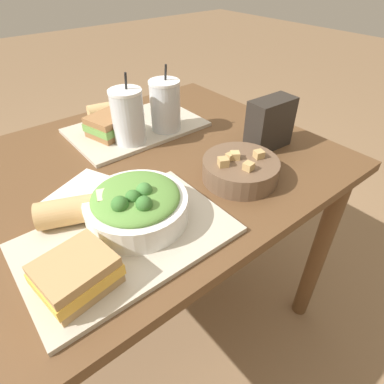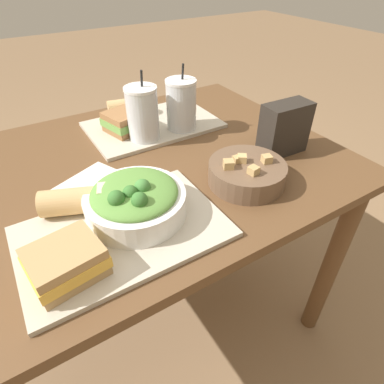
% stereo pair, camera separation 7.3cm
% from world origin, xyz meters
% --- Properties ---
extents(ground_plane, '(12.00, 12.00, 0.00)m').
position_xyz_m(ground_plane, '(0.00, 0.00, 0.00)').
color(ground_plane, '#846647').
extents(dining_table, '(1.19, 0.87, 0.76)m').
position_xyz_m(dining_table, '(0.00, 0.00, 0.65)').
color(dining_table, brown).
rests_on(dining_table, ground_plane).
extents(tray_near, '(0.43, 0.28, 0.01)m').
position_xyz_m(tray_near, '(-0.14, -0.24, 0.76)').
color(tray_near, '#BCB29E').
rests_on(tray_near, dining_table).
extents(tray_far, '(0.43, 0.28, 0.01)m').
position_xyz_m(tray_far, '(0.15, 0.19, 0.76)').
color(tray_far, '#BCB29E').
rests_on(tray_far, dining_table).
extents(salad_bowl, '(0.22, 0.22, 0.10)m').
position_xyz_m(salad_bowl, '(-0.09, -0.21, 0.81)').
color(salad_bowl, white).
rests_on(salad_bowl, tray_near).
extents(soup_bowl, '(0.20, 0.20, 0.08)m').
position_xyz_m(soup_bowl, '(0.21, -0.23, 0.79)').
color(soup_bowl, brown).
rests_on(soup_bowl, dining_table).
extents(sandwich_near, '(0.14, 0.13, 0.06)m').
position_xyz_m(sandwich_near, '(-0.26, -0.30, 0.80)').
color(sandwich_near, tan).
rests_on(sandwich_near, tray_near).
extents(baguette_near, '(0.19, 0.12, 0.06)m').
position_xyz_m(baguette_near, '(-0.19, -0.14, 0.80)').
color(baguette_near, tan).
rests_on(baguette_near, tray_near).
extents(sandwich_far, '(0.15, 0.14, 0.06)m').
position_xyz_m(sandwich_far, '(0.06, 0.19, 0.80)').
color(sandwich_far, olive).
rests_on(sandwich_far, tray_far).
extents(baguette_far, '(0.14, 0.08, 0.06)m').
position_xyz_m(baguette_far, '(0.10, 0.30, 0.80)').
color(baguette_far, tan).
rests_on(baguette_far, tray_far).
extents(drink_cup_dark, '(0.10, 0.10, 0.21)m').
position_xyz_m(drink_cup_dark, '(0.08, 0.11, 0.85)').
color(drink_cup_dark, silver).
rests_on(drink_cup_dark, tray_far).
extents(drink_cup_red, '(0.10, 0.10, 0.21)m').
position_xyz_m(drink_cup_red, '(0.22, 0.11, 0.85)').
color(drink_cup_red, silver).
rests_on(drink_cup_red, tray_far).
extents(chip_bag, '(0.14, 0.08, 0.15)m').
position_xyz_m(chip_bag, '(0.40, -0.16, 0.83)').
color(chip_bag, '#28231E').
rests_on(chip_bag, dining_table).
extents(napkin_folded, '(0.21, 0.18, 0.00)m').
position_xyz_m(napkin_folded, '(-0.14, -0.02, 0.76)').
color(napkin_folded, silver).
rests_on(napkin_folded, dining_table).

